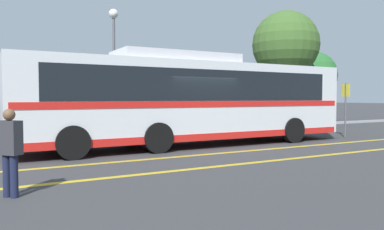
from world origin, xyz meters
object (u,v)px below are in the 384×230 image
(street_lamp, at_px, (114,46))
(tree_1, at_px, (313,75))
(parked_car_2, at_px, (199,119))
(parked_car_1, at_px, (58,123))
(bus_stop_sign, at_px, (346,103))
(transit_bus, at_px, (192,99))
(pedestrian_0, at_px, (10,148))
(parked_car_3, at_px, (296,116))
(tree_0, at_px, (286,45))

(street_lamp, relative_size, tree_1, 1.16)
(parked_car_2, bearing_deg, parked_car_1, 92.10)
(parked_car_2, relative_size, bus_stop_sign, 1.94)
(parked_car_2, bearing_deg, bus_stop_sign, -133.62)
(transit_bus, xyz_separation_m, parked_car_2, (2.76, 4.24, -1.07))
(parked_car_1, xyz_separation_m, pedestrian_0, (-2.28, -9.18, 0.19))
(parked_car_1, height_order, parked_car_3, parked_car_1)
(parked_car_2, xyz_separation_m, tree_0, (8.57, 3.04, 4.75))
(street_lamp, bearing_deg, bus_stop_sign, -39.10)
(pedestrian_0, bearing_deg, parked_car_1, 125.85)
(parked_car_1, height_order, parked_car_2, parked_car_1)
(transit_bus, bearing_deg, street_lamp, -170.47)
(pedestrian_0, distance_m, street_lamp, 12.82)
(bus_stop_sign, height_order, street_lamp, street_lamp)
(transit_bus, distance_m, tree_1, 18.26)
(parked_car_1, bearing_deg, pedestrian_0, 170.24)
(tree_1, bearing_deg, parked_car_3, -143.49)
(parked_car_2, xyz_separation_m, pedestrian_0, (-9.14, -9.12, 0.21))
(pedestrian_0, bearing_deg, bus_stop_sign, 66.28)
(parked_car_1, height_order, tree_1, tree_1)
(parked_car_3, xyz_separation_m, street_lamp, (-10.53, 1.96, 3.71))
(parked_car_2, relative_size, pedestrian_0, 3.00)
(pedestrian_0, height_order, bus_stop_sign, bus_stop_sign)
(parked_car_1, xyz_separation_m, street_lamp, (3.04, 1.94, 3.69))
(transit_bus, distance_m, parked_car_2, 5.17)
(parked_car_1, distance_m, tree_0, 16.41)
(parked_car_1, height_order, pedestrian_0, pedestrian_0)
(parked_car_1, bearing_deg, parked_car_2, -86.30)
(pedestrian_0, bearing_deg, parked_car_3, 79.85)
(parked_car_1, bearing_deg, tree_0, -74.87)
(tree_1, bearing_deg, parked_car_1, -166.78)
(street_lamp, bearing_deg, transit_bus, -80.30)
(parked_car_1, relative_size, parked_car_3, 1.06)
(transit_bus, relative_size, tree_0, 1.69)
(street_lamp, bearing_deg, tree_1, 9.21)
(bus_stop_sign, bearing_deg, tree_1, 139.55)
(pedestrian_0, relative_size, bus_stop_sign, 0.65)
(transit_bus, distance_m, tree_0, 13.95)
(tree_1, bearing_deg, parked_car_2, -160.06)
(parked_car_3, bearing_deg, pedestrian_0, -62.23)
(parked_car_2, height_order, parked_car_3, parked_car_2)
(transit_bus, relative_size, tree_1, 2.42)
(transit_bus, height_order, parked_car_2, transit_bus)
(parked_car_3, bearing_deg, parked_car_1, -92.34)
(parked_car_3, distance_m, pedestrian_0, 18.31)
(parked_car_3, height_order, tree_0, tree_0)
(pedestrian_0, xyz_separation_m, street_lamp, (5.32, 11.12, 3.51))
(street_lamp, distance_m, tree_0, 12.48)
(parked_car_1, height_order, bus_stop_sign, bus_stop_sign)
(transit_bus, relative_size, parked_car_3, 3.26)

